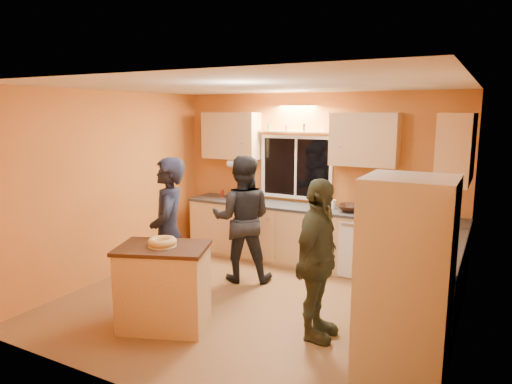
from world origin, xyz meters
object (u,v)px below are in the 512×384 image
Objects in this scene: island at (164,286)px; person_center at (242,219)px; person_right at (318,260)px; refrigerator at (405,283)px; person_left at (169,234)px.

island is 0.64× the size of person_center.
person_right is at bearing 120.56° from person_center.
refrigerator is 2.75m from person_left.
person_left is 1.23m from person_center.
person_right is at bearing 156.60° from refrigerator.
person_left is at bearing 173.95° from refrigerator.
refrigerator is at bearing -17.41° from island.
island is 1.68m from person_center.
person_center is (0.04, 1.63, 0.41)m from island.
person_right is (1.50, -1.08, -0.03)m from person_center.
island is at bearing 108.69° from person_right.
person_left is 1.04× the size of person_center.
refrigerator is 1.00× the size of person_left.
person_left is 1.08× the size of person_right.
person_left is at bearing 51.90° from person_center.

